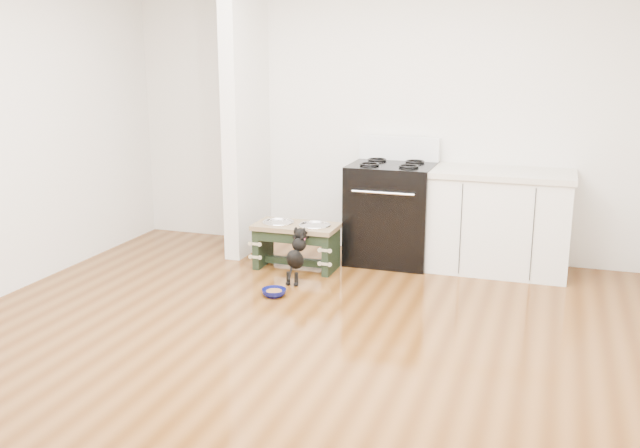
{
  "coord_description": "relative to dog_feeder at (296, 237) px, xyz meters",
  "views": [
    {
      "loc": [
        1.68,
        -4.16,
        1.96
      ],
      "look_at": [
        -0.13,
        1.21,
        0.55
      ],
      "focal_mm": 40.0,
      "sensor_mm": 36.0,
      "label": 1
    }
  ],
  "objects": [
    {
      "name": "dog_feeder",
      "position": [
        0.0,
        0.0,
        0.0
      ],
      "size": [
        0.75,
        0.4,
        0.43
      ],
      "color": "black",
      "rests_on": "ground"
    },
    {
      "name": "floor_bowl",
      "position": [
        0.09,
        -0.77,
        -0.26
      ],
      "size": [
        0.23,
        0.23,
        0.06
      ],
      "rotation": [
        0.0,
        0.0,
        0.19
      ],
      "color": "#0B0F53",
      "rests_on": "ground"
    },
    {
      "name": "puppy",
      "position": [
        0.13,
        -0.35,
        -0.04
      ],
      "size": [
        0.13,
        0.39,
        0.46
      ],
      "color": "black",
      "rests_on": "ground"
    },
    {
      "name": "room_shell",
      "position": [
        0.51,
        -1.65,
        1.33
      ],
      "size": [
        5.0,
        5.0,
        5.0
      ],
      "color": "silver",
      "rests_on": "ground"
    },
    {
      "name": "oven_range",
      "position": [
        0.76,
        0.51,
        0.18
      ],
      "size": [
        0.76,
        0.69,
        1.14
      ],
      "color": "black",
      "rests_on": "ground"
    },
    {
      "name": "cabinet_run",
      "position": [
        1.74,
        0.53,
        0.16
      ],
      "size": [
        1.24,
        0.64,
        0.91
      ],
      "color": "white",
      "rests_on": "ground"
    },
    {
      "name": "partition_wall",
      "position": [
        -0.67,
        0.45,
        1.06
      ],
      "size": [
        0.15,
        0.8,
        2.7
      ],
      "primitive_type": "cube",
      "color": "silver",
      "rests_on": "ground"
    },
    {
      "name": "ground",
      "position": [
        0.51,
        -1.65,
        -0.29
      ],
      "size": [
        5.0,
        5.0,
        0.0
      ],
      "primitive_type": "plane",
      "color": "#4F2B0E",
      "rests_on": "ground"
    }
  ]
}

